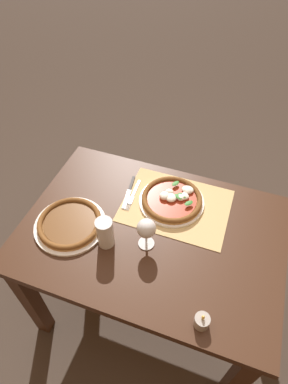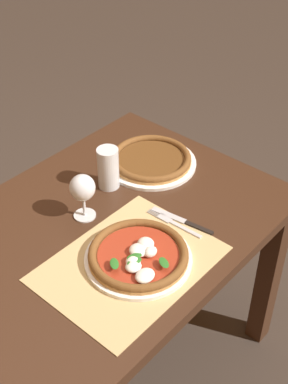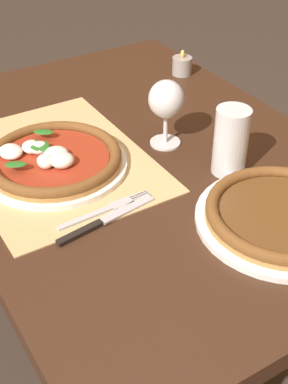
{
  "view_description": "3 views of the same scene",
  "coord_description": "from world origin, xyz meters",
  "px_view_note": "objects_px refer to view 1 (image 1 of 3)",
  "views": [
    {
      "loc": [
        -0.25,
        0.79,
        1.91
      ],
      "look_at": [
        0.08,
        -0.13,
        0.83
      ],
      "focal_mm": 30.0,
      "sensor_mm": 36.0,
      "label": 1
    },
    {
      "loc": [
        -0.84,
        -0.9,
        1.84
      ],
      "look_at": [
        0.17,
        -0.03,
        0.79
      ],
      "focal_mm": 50.0,
      "sensor_mm": 36.0,
      "label": 2
    },
    {
      "loc": [
        0.87,
        -0.52,
        1.38
      ],
      "look_at": [
        0.22,
        -0.12,
        0.81
      ],
      "focal_mm": 50.0,
      "sensor_mm": 36.0,
      "label": 3
    }
  ],
  "objects_px": {
    "fork": "(133,195)",
    "pizza_far": "(70,223)",
    "votive_candle": "(202,321)",
    "pizza_near": "(172,199)",
    "wine_glass": "(146,229)",
    "pint_glass": "(105,233)",
    "knife": "(129,192)"
  },
  "relations": [
    {
      "from": "fork",
      "to": "pizza_far",
      "type": "bearing_deg",
      "value": 52.87
    },
    {
      "from": "votive_candle",
      "to": "pizza_near",
      "type": "bearing_deg",
      "value": -63.05
    },
    {
      "from": "wine_glass",
      "to": "pint_glass",
      "type": "relative_size",
      "value": 1.07
    },
    {
      "from": "wine_glass",
      "to": "knife",
      "type": "distance_m",
      "value": 0.32
    },
    {
      "from": "votive_candle",
      "to": "knife",
      "type": "bearing_deg",
      "value": -46.4
    },
    {
      "from": "knife",
      "to": "votive_candle",
      "type": "bearing_deg",
      "value": 133.6
    },
    {
      "from": "pizza_far",
      "to": "knife",
      "type": "height_order",
      "value": "pizza_far"
    },
    {
      "from": "pizza_near",
      "to": "pizza_far",
      "type": "relative_size",
      "value": 0.96
    },
    {
      "from": "votive_candle",
      "to": "wine_glass",
      "type": "bearing_deg",
      "value": -40.27
    },
    {
      "from": "fork",
      "to": "knife",
      "type": "height_order",
      "value": "knife"
    },
    {
      "from": "pizza_near",
      "to": "wine_glass",
      "type": "bearing_deg",
      "value": 81.72
    },
    {
      "from": "pizza_far",
      "to": "votive_candle",
      "type": "height_order",
      "value": "votive_candle"
    },
    {
      "from": "wine_glass",
      "to": "pint_glass",
      "type": "xyz_separation_m",
      "value": [
        0.16,
        0.05,
        -0.04
      ]
    },
    {
      "from": "pint_glass",
      "to": "fork",
      "type": "bearing_deg",
      "value": -92.12
    },
    {
      "from": "knife",
      "to": "fork",
      "type": "bearing_deg",
      "value": 156.55
    },
    {
      "from": "pizza_near",
      "to": "wine_glass",
      "type": "relative_size",
      "value": 1.99
    },
    {
      "from": "pint_glass",
      "to": "knife",
      "type": "xyz_separation_m",
      "value": [
        0.02,
        -0.3,
        -0.06
      ]
    },
    {
      "from": "pizza_near",
      "to": "pint_glass",
      "type": "bearing_deg",
      "value": 57.24
    },
    {
      "from": "pizza_near",
      "to": "knife",
      "type": "relative_size",
      "value": 1.43
    },
    {
      "from": "pizza_near",
      "to": "pizza_far",
      "type": "height_order",
      "value": "pizza_near"
    },
    {
      "from": "pizza_near",
      "to": "fork",
      "type": "height_order",
      "value": "pizza_near"
    },
    {
      "from": "pizza_far",
      "to": "votive_candle",
      "type": "xyz_separation_m",
      "value": [
        -0.65,
        0.23,
        0.0
      ]
    },
    {
      "from": "pizza_near",
      "to": "pint_glass",
      "type": "xyz_separation_m",
      "value": [
        0.2,
        0.31,
        0.05
      ]
    },
    {
      "from": "pizza_near",
      "to": "knife",
      "type": "height_order",
      "value": "pizza_near"
    },
    {
      "from": "fork",
      "to": "votive_candle",
      "type": "relative_size",
      "value": 2.78
    },
    {
      "from": "wine_glass",
      "to": "votive_candle",
      "type": "xyz_separation_m",
      "value": [
        -0.3,
        0.25,
        -0.08
      ]
    },
    {
      "from": "wine_glass",
      "to": "votive_candle",
      "type": "relative_size",
      "value": 2.15
    },
    {
      "from": "wine_glass",
      "to": "fork",
      "type": "distance_m",
      "value": 0.3
    },
    {
      "from": "wine_glass",
      "to": "fork",
      "type": "bearing_deg",
      "value": -57.22
    },
    {
      "from": "fork",
      "to": "votive_candle",
      "type": "height_order",
      "value": "votive_candle"
    },
    {
      "from": "pizza_near",
      "to": "wine_glass",
      "type": "distance_m",
      "value": 0.27
    },
    {
      "from": "wine_glass",
      "to": "knife",
      "type": "relative_size",
      "value": 0.72
    }
  ]
}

